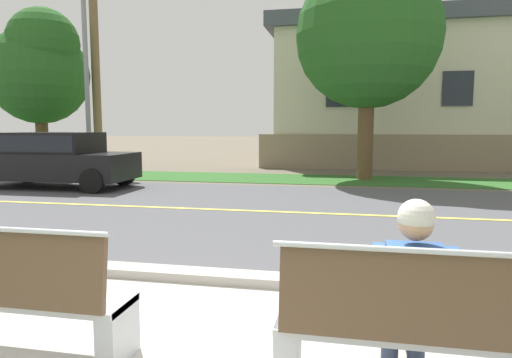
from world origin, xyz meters
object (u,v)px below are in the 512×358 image
object	(u,v)px
car_black_far	(56,157)
shade_tree_left	(373,24)
shade_tree_far_left	(40,68)
bench_right	(442,332)
seated_person_blue	(411,286)
streetlamp	(89,58)

from	to	relation	value
car_black_far	shade_tree_left	size ratio (longest dim) A/B	0.58
shade_tree_far_left	shade_tree_left	xyz separation A→B (m)	(11.94, -0.33, 0.97)
bench_right	shade_tree_left	distance (m)	12.84
seated_person_blue	shade_tree_far_left	size ratio (longest dim) A/B	0.21
seated_person_blue	bench_right	bearing A→B (deg)	-47.27
streetlamp	shade_tree_left	world-z (taller)	shade_tree_left
bench_right	streetlamp	distance (m)	15.32
car_black_far	bench_right	bearing A→B (deg)	-44.60
car_black_far	shade_tree_left	world-z (taller)	shade_tree_left
car_black_far	shade_tree_far_left	bearing A→B (deg)	129.59
streetlamp	shade_tree_far_left	xyz separation A→B (m)	(-2.48, 0.77, -0.16)
bench_right	shade_tree_far_left	size ratio (longest dim) A/B	0.34
car_black_far	shade_tree_far_left	distance (m)	6.00
seated_person_blue	shade_tree_left	xyz separation A→B (m)	(0.28, 11.89, 4.17)
shade_tree_left	car_black_far	bearing A→B (deg)	-157.01
seated_person_blue	streetlamp	distance (m)	15.05
bench_right	shade_tree_far_left	xyz separation A→B (m)	(-11.81, 12.39, 3.41)
streetlamp	shade_tree_far_left	bearing A→B (deg)	162.80
bench_right	seated_person_blue	xyz separation A→B (m)	(-0.16, 0.17, 0.21)
streetlamp	shade_tree_far_left	world-z (taller)	streetlamp
car_black_far	streetlamp	size ratio (longest dim) A/B	0.61
seated_person_blue	car_black_far	size ratio (longest dim) A/B	0.29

